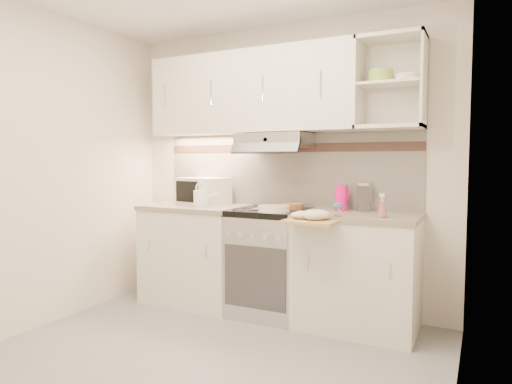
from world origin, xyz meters
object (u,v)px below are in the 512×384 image
microwave (203,191)px  watering_can (202,198)px  plate_stack (274,209)px  pink_pitcher (341,198)px  glass_jar (364,197)px  electric_range (270,262)px  cutting_board (312,221)px  spray_bottle (382,208)px

microwave → watering_can: microwave is taller
microwave → plate_stack: 0.91m
watering_can → pink_pitcher: (1.20, 0.25, 0.03)m
pink_pitcher → glass_jar: bearing=-9.5°
electric_range → pink_pitcher: bearing=16.4°
watering_can → glass_jar: 1.40m
electric_range → microwave: bearing=171.3°
plate_stack → cutting_board: bearing=-26.0°
pink_pitcher → spray_bottle: (0.39, -0.32, -0.03)m
pink_pitcher → cutting_board: bearing=-117.2°
electric_range → glass_jar: 0.95m
pink_pitcher → glass_jar: (0.18, 0.03, 0.01)m
electric_range → glass_jar: size_ratio=3.95×
plate_stack → watering_can: bearing=173.4°
electric_range → watering_can: bearing=-172.8°
glass_jar → pink_pitcher: bearing=-169.5°
watering_can → electric_range: bearing=9.7°
microwave → plate_stack: microwave is taller
electric_range → glass_jar: bearing=15.0°
plate_stack → spray_bottle: bearing=0.8°
microwave → cutting_board: (1.24, -0.47, -0.15)m
watering_can → glass_jar: glass_jar is taller
microwave → cutting_board: bearing=-9.2°
electric_range → glass_jar: glass_jar is taller
electric_range → pink_pitcher: 0.81m
plate_stack → electric_range: bearing=123.8°
plate_stack → cutting_board: plate_stack is taller
spray_bottle → microwave: bearing=161.6°
plate_stack → microwave: bearing=161.9°
pink_pitcher → plate_stack: bearing=-163.8°
spray_bottle → glass_jar: bearing=111.8°
microwave → glass_jar: (1.49, 0.09, -0.01)m
pink_pitcher → spray_bottle: size_ratio=1.14×
electric_range → spray_bottle: size_ratio=4.87×
glass_jar → cutting_board: size_ratio=0.60×
watering_can → pink_pitcher: size_ratio=1.24×
plate_stack → cutting_board: (0.39, -0.19, -0.05)m
electric_range → watering_can: (-0.63, -0.08, 0.53)m
watering_can → cutting_board: watering_can is taller
pink_pitcher → cutting_board: size_ratio=0.55×
watering_can → glass_jar: size_ratio=1.14×
electric_range → microwave: size_ratio=1.82×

